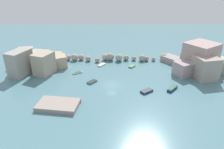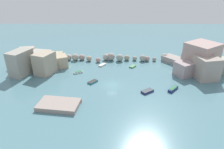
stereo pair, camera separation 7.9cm
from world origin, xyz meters
The scene contains 12 objects.
cove_water centered at (0.00, 0.00, 0.00)m, with size 160.00×160.00×0.00m, color slate.
cliff_headland_left centered at (-23.46, 11.46, 2.46)m, with size 18.16×17.69×7.24m.
cliff_headland_right centered at (26.90, 9.72, 3.13)m, with size 21.36×19.45×8.65m.
rock_breakwater centered at (0.51, 17.96, 1.11)m, with size 35.29×4.11×2.65m.
stone_dock centered at (-11.70, -10.01, 0.48)m, with size 8.96×5.35×0.97m, color gray.
moored_boat_0 centered at (15.55, -2.54, 0.35)m, with size 3.27×3.52×0.71m.
moored_boat_1 centered at (-3.18, 13.40, 0.23)m, with size 2.57×2.96×0.46m.
moored_boat_2 centered at (8.87, -3.62, 0.28)m, with size 3.46×3.08×0.55m.
moored_boat_3 centered at (-10.15, 7.61, 0.25)m, with size 2.91×2.37×0.53m.
moored_boat_4 centered at (-5.24, 1.49, 0.22)m, with size 2.85×3.04×0.44m.
moored_boat_5 centered at (6.56, 12.28, 0.20)m, with size 2.38×2.59×0.41m.
moored_boat_6 centered at (-8.68, -8.50, 0.31)m, with size 3.63×2.50×0.63m.
Camera 2 is at (0.27, -47.96, 25.86)m, focal length 32.83 mm.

